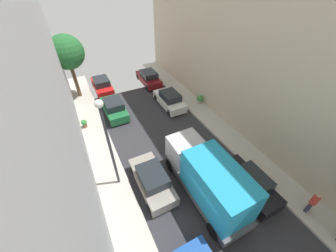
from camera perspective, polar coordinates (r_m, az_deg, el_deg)
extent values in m
plane|color=#2D2D33|center=(13.47, 12.88, -21.80)|extent=(32.00, 32.00, 0.00)
cube|color=#B7B2A8|center=(12.32, -9.11, -31.24)|extent=(2.00, 44.00, 0.15)
cube|color=#B7B2A8|center=(16.05, 27.55, -12.59)|extent=(2.00, 44.00, 0.15)
cylinder|color=black|center=(12.07, 10.42, -31.44)|extent=(0.22, 0.64, 0.64)
cube|color=gray|center=(13.57, -4.53, -15.31)|extent=(1.76, 4.20, 0.76)
cube|color=#1E2328|center=(12.92, -4.42, -14.01)|extent=(1.56, 2.10, 0.64)
cylinder|color=black|center=(14.53, -9.86, -12.32)|extent=(0.22, 0.64, 0.64)
cylinder|color=black|center=(14.81, -4.10, -10.31)|extent=(0.22, 0.64, 0.64)
cylinder|color=black|center=(12.86, -4.95, -22.23)|extent=(0.22, 0.64, 0.64)
cylinder|color=black|center=(13.17, 1.68, -19.58)|extent=(0.22, 0.64, 0.64)
cube|color=#1E6638|center=(20.07, -14.99, 4.63)|extent=(1.76, 4.20, 0.76)
cube|color=#1E2328|center=(19.57, -15.22, 6.08)|extent=(1.56, 2.10, 0.64)
cylinder|color=black|center=(21.41, -17.97, 5.63)|extent=(0.22, 0.64, 0.64)
cylinder|color=black|center=(21.60, -13.99, 6.78)|extent=(0.22, 0.64, 0.64)
cylinder|color=black|center=(18.86, -15.91, 1.02)|extent=(0.22, 0.64, 0.64)
cylinder|color=black|center=(19.08, -11.44, 2.37)|extent=(0.22, 0.64, 0.64)
cube|color=red|center=(24.39, -18.12, 10.59)|extent=(1.76, 4.20, 0.76)
cube|color=#1E2328|center=(23.94, -18.38, 11.90)|extent=(1.56, 2.10, 0.64)
cylinder|color=black|center=(25.80, -20.47, 11.09)|extent=(0.22, 0.64, 0.64)
cylinder|color=black|center=(25.96, -17.10, 12.04)|extent=(0.22, 0.64, 0.64)
cylinder|color=black|center=(23.06, -19.04, 7.97)|extent=(0.22, 0.64, 0.64)
cylinder|color=black|center=(23.24, -15.31, 9.04)|extent=(0.22, 0.64, 0.64)
cube|color=black|center=(14.36, 21.76, -15.05)|extent=(1.76, 4.20, 0.76)
cube|color=#1E2328|center=(13.78, 22.90, -13.75)|extent=(1.56, 2.10, 0.64)
cylinder|color=black|center=(14.67, 15.16, -12.79)|extent=(0.22, 0.64, 0.64)
cylinder|color=black|center=(15.50, 19.67, -10.40)|extent=(0.22, 0.64, 0.64)
cylinder|color=black|center=(13.72, 23.77, -21.43)|extent=(0.22, 0.64, 0.64)
cylinder|color=black|center=(14.60, 28.13, -18.21)|extent=(0.22, 0.64, 0.64)
cube|color=white|center=(20.60, 0.41, 7.09)|extent=(1.76, 4.20, 0.76)
cube|color=#1E2328|center=(20.12, 0.62, 8.56)|extent=(1.56, 2.10, 0.64)
cylinder|color=black|center=(21.63, -3.35, 8.03)|extent=(0.22, 0.64, 0.64)
cylinder|color=black|center=(22.20, 0.36, 9.00)|extent=(0.22, 0.64, 0.64)
cylinder|color=black|center=(19.29, 0.46, 3.74)|extent=(0.22, 0.64, 0.64)
cylinder|color=black|center=(19.93, 4.46, 4.92)|extent=(0.22, 0.64, 0.64)
cube|color=maroon|center=(24.94, -5.49, 13.08)|extent=(1.76, 4.20, 0.76)
cube|color=#1E2328|center=(24.51, -5.46, 14.41)|extent=(1.56, 2.10, 0.64)
cylinder|color=black|center=(26.13, -8.43, 13.56)|extent=(0.22, 0.64, 0.64)
cylinder|color=black|center=(26.60, -5.19, 14.32)|extent=(0.22, 0.64, 0.64)
cylinder|color=black|center=(23.52, -5.76, 10.69)|extent=(0.22, 0.64, 0.64)
cylinder|color=black|center=(24.04, -2.26, 11.55)|extent=(0.22, 0.64, 0.64)
cube|color=#4C4C51|center=(13.30, 10.12, -16.40)|extent=(2.20, 6.60, 0.50)
cube|color=#B7B7BC|center=(13.64, 4.89, -6.49)|extent=(2.10, 1.80, 1.70)
cube|color=#1E8CB7|center=(11.72, 13.83, -15.88)|extent=(2.24, 4.20, 2.40)
cylinder|color=black|center=(14.43, 0.77, -10.99)|extent=(0.30, 0.96, 0.96)
cylinder|color=black|center=(15.13, 7.44, -8.30)|extent=(0.30, 0.96, 0.96)
cylinder|color=black|center=(12.35, 12.89, -26.95)|extent=(0.30, 0.96, 0.96)
cylinder|color=black|center=(13.16, 20.22, -22.46)|extent=(0.30, 0.96, 0.96)
cylinder|color=#2D334C|center=(14.96, 34.84, -18.45)|extent=(0.18, 0.18, 0.82)
cylinder|color=#2D334C|center=(15.10, 35.31, -18.01)|extent=(0.18, 0.18, 0.82)
cylinder|color=#D83F33|center=(14.50, 36.18, -16.59)|extent=(0.36, 0.36, 0.64)
sphere|color=tan|center=(14.17, 36.91, -15.49)|extent=(0.24, 0.24, 0.24)
cylinder|color=brown|center=(23.49, -24.70, 11.53)|extent=(0.35, 0.35, 3.51)
sphere|color=#23602D|center=(22.42, -26.83, 18.17)|extent=(3.26, 3.26, 3.26)
cylinder|color=#B2A899|center=(21.12, 8.97, 6.76)|extent=(0.41, 0.41, 0.36)
sphere|color=#38843D|center=(20.89, 9.09, 7.76)|extent=(0.64, 0.64, 0.64)
cylinder|color=brown|center=(19.26, -22.46, 0.14)|extent=(0.36, 0.36, 0.32)
sphere|color=#38843D|center=(19.06, -22.72, 0.96)|extent=(0.48, 0.48, 0.48)
cylinder|color=#333338|center=(12.12, -15.85, -6.76)|extent=(0.16, 0.16, 5.99)
sphere|color=white|center=(10.13, -19.04, 5.94)|extent=(0.44, 0.44, 0.44)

